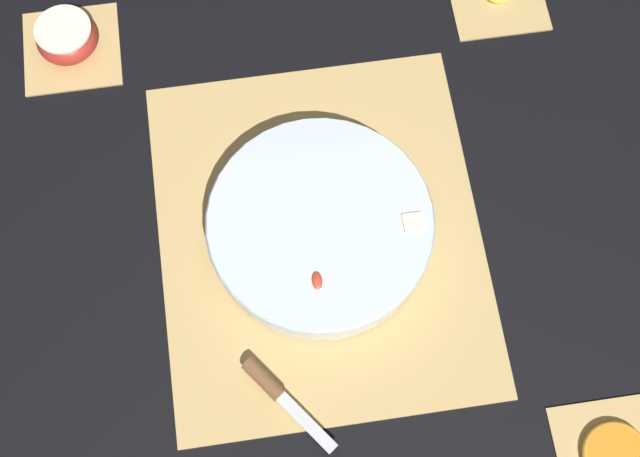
% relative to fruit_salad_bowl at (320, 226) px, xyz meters
% --- Properties ---
extents(ground_plane, '(6.00, 6.00, 0.00)m').
position_rel_fruit_salad_bowl_xyz_m(ground_plane, '(-0.00, -0.00, -0.04)').
color(ground_plane, black).
extents(bamboo_mat_center, '(0.46, 0.39, 0.01)m').
position_rel_fruit_salad_bowl_xyz_m(bamboo_mat_center, '(-0.00, -0.00, -0.03)').
color(bamboo_mat_center, tan).
rests_on(bamboo_mat_center, ground_plane).
extents(coaster_mat_near_left, '(0.13, 0.13, 0.01)m').
position_rel_fruit_salad_bowl_xyz_m(coaster_mat_near_left, '(-0.31, -0.29, -0.03)').
color(coaster_mat_near_left, tan).
rests_on(coaster_mat_near_left, ground_plane).
extents(coaster_mat_far_right, '(0.13, 0.13, 0.01)m').
position_rel_fruit_salad_bowl_xyz_m(coaster_mat_far_right, '(0.31, 0.29, -0.03)').
color(coaster_mat_far_right, tan).
rests_on(coaster_mat_far_right, ground_plane).
extents(fruit_salad_bowl, '(0.27, 0.27, 0.05)m').
position_rel_fruit_salad_bowl_xyz_m(fruit_salad_bowl, '(0.00, 0.00, 0.00)').
color(fruit_salad_bowl, silver).
rests_on(fruit_salad_bowl, bamboo_mat_center).
extents(paring_knife, '(0.12, 0.10, 0.02)m').
position_rel_fruit_salad_bowl_xyz_m(paring_knife, '(-0.17, 0.09, -0.02)').
color(paring_knife, silver).
rests_on(paring_knife, bamboo_mat_center).
extents(apple_half, '(0.08, 0.08, 0.04)m').
position_rel_fruit_salad_bowl_xyz_m(apple_half, '(0.31, 0.29, -0.01)').
color(apple_half, '#B72D23').
rests_on(apple_half, coaster_mat_far_right).
extents(orange_slice_whole, '(0.08, 0.08, 0.01)m').
position_rel_fruit_salad_bowl_xyz_m(orange_slice_whole, '(-0.31, -0.29, -0.02)').
color(orange_slice_whole, orange).
rests_on(orange_slice_whole, coaster_mat_near_left).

